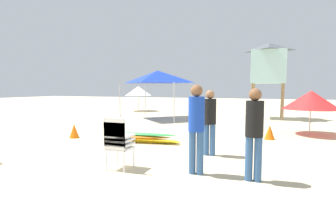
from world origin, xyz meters
The scene contains 12 objects.
ground centered at (0.00, 0.00, 0.00)m, with size 80.00×80.00×0.00m, color beige.
stacked_plastic_chairs centered at (1.21, -0.64, 0.65)m, with size 0.48×0.48×1.11m.
surfboard_pile centered at (0.44, 2.04, 0.15)m, with size 2.50×0.82×0.32m.
lifeguard_near_left centered at (2.82, -0.32, 1.03)m, with size 0.32×0.32×1.78m.
lifeguard_near_center centered at (3.91, -0.34, 0.99)m, with size 0.32×0.32×1.71m.
lifeguard_near_right centered at (2.74, 1.26, 0.96)m, with size 0.32×0.32×1.67m.
popup_canopy centered at (-1.75, 8.37, 2.34)m, with size 3.09×3.09×2.69m.
lifeguard_tower centered at (3.99, 10.75, 3.11)m, with size 1.98×1.98×4.23m.
beach_umbrella_left centered at (-5.13, 12.57, 1.50)m, with size 2.01×2.01×1.86m.
beach_umbrella_mid centered at (5.55, 5.63, 1.29)m, with size 1.96×1.96×1.63m.
traffic_cone_near centered at (4.17, 4.10, 0.24)m, with size 0.34×0.34×0.49m, color orange.
traffic_cone_far centered at (-2.13, 1.95, 0.24)m, with size 0.34×0.34×0.48m, color orange.
Camera 1 is at (4.17, -5.40, 1.72)m, focal length 28.58 mm.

